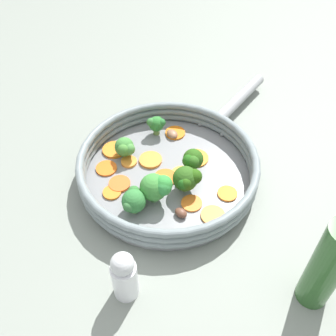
# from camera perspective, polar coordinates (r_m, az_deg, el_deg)

# --- Properties ---
(ground_plane) EXTENTS (4.00, 4.00, 0.00)m
(ground_plane) POSITION_cam_1_polar(r_m,az_deg,el_deg) (0.74, 0.00, -1.50)
(ground_plane) COLOR gray
(skillet) EXTENTS (0.31, 0.31, 0.01)m
(skillet) POSITION_cam_1_polar(r_m,az_deg,el_deg) (0.73, 0.00, -1.16)
(skillet) COLOR gray
(skillet) RESTS_ON ground_plane
(skillet_rim_wall) EXTENTS (0.33, 0.33, 0.04)m
(skillet_rim_wall) POSITION_cam_1_polar(r_m,az_deg,el_deg) (0.71, 0.00, 0.38)
(skillet_rim_wall) COLOR gray
(skillet_rim_wall) RESTS_ON skillet
(skillet_handle) EXTENTS (0.13, 0.18, 0.02)m
(skillet_handle) POSITION_cam_1_polar(r_m,az_deg,el_deg) (0.88, 10.08, 9.68)
(skillet_handle) COLOR #999B9E
(skillet_handle) RESTS_ON skillet
(skillet_rivet_left) EXTENTS (0.01, 0.01, 0.01)m
(skillet_rivet_left) POSITION_cam_1_polar(r_m,az_deg,el_deg) (0.80, 7.85, 4.88)
(skillet_rivet_left) COLOR gray
(skillet_rivet_left) RESTS_ON skillet
(skillet_rivet_right) EXTENTS (0.01, 0.01, 0.01)m
(skillet_rivet_right) POSITION_cam_1_polar(r_m,az_deg,el_deg) (0.82, 4.69, 6.38)
(skillet_rivet_right) COLOR gray
(skillet_rivet_right) RESTS_ON skillet
(carrot_slice_0) EXTENTS (0.06, 0.06, 0.01)m
(carrot_slice_0) POSITION_cam_1_polar(r_m,az_deg,el_deg) (0.77, -7.83, 2.64)
(carrot_slice_0) COLOR orange
(carrot_slice_0) RESTS_ON skillet
(carrot_slice_1) EXTENTS (0.04, 0.04, 0.00)m
(carrot_slice_1) POSITION_cam_1_polar(r_m,az_deg,el_deg) (0.72, -0.40, -1.41)
(carrot_slice_1) COLOR orange
(carrot_slice_1) RESTS_ON skillet
(carrot_slice_2) EXTENTS (0.04, 0.04, 0.01)m
(carrot_slice_2) POSITION_cam_1_polar(r_m,az_deg,el_deg) (0.75, -5.69, 0.92)
(carrot_slice_2) COLOR orange
(carrot_slice_2) RESTS_ON skillet
(carrot_slice_3) EXTENTS (0.06, 0.06, 0.01)m
(carrot_slice_3) POSITION_cam_1_polar(r_m,az_deg,el_deg) (0.75, -2.55, 1.18)
(carrot_slice_3) COLOR orange
(carrot_slice_3) RESTS_ON skillet
(carrot_slice_4) EXTENTS (0.04, 0.04, 0.01)m
(carrot_slice_4) POSITION_cam_1_polar(r_m,az_deg,el_deg) (0.71, -7.05, -2.28)
(carrot_slice_4) COLOR orange
(carrot_slice_4) RESTS_ON skillet
(carrot_slice_5) EXTENTS (0.05, 0.05, 0.00)m
(carrot_slice_5) POSITION_cam_1_polar(r_m,az_deg,el_deg) (0.74, -8.93, -0.04)
(carrot_slice_5) COLOR orange
(carrot_slice_5) RESTS_ON skillet
(carrot_slice_6) EXTENTS (0.04, 0.04, 0.00)m
(carrot_slice_6) POSITION_cam_1_polar(r_m,az_deg,el_deg) (0.70, 8.62, -3.69)
(carrot_slice_6) COLOR orange
(carrot_slice_6) RESTS_ON skillet
(carrot_slice_7) EXTENTS (0.05, 0.05, 0.00)m
(carrot_slice_7) POSITION_cam_1_polar(r_m,az_deg,el_deg) (0.70, -8.14, -3.54)
(carrot_slice_7) COLOR orange
(carrot_slice_7) RESTS_ON skillet
(carrot_slice_8) EXTENTS (0.06, 0.06, 0.00)m
(carrot_slice_8) POSITION_cam_1_polar(r_m,az_deg,el_deg) (0.67, 6.55, -6.84)
(carrot_slice_8) COLOR orange
(carrot_slice_8) RESTS_ON skillet
(carrot_slice_9) EXTENTS (0.06, 0.06, 0.00)m
(carrot_slice_9) POSITION_cam_1_polar(r_m,az_deg,el_deg) (0.80, 1.06, 5.13)
(carrot_slice_9) COLOR orange
(carrot_slice_9) RESTS_ON skillet
(carrot_slice_10) EXTENTS (0.05, 0.05, 0.00)m
(carrot_slice_10) POSITION_cam_1_polar(r_m,az_deg,el_deg) (0.68, 3.44, -5.13)
(carrot_slice_10) COLOR orange
(carrot_slice_10) RESTS_ON skillet
(carrot_slice_11) EXTENTS (0.07, 0.07, 0.00)m
(carrot_slice_11) POSITION_cam_1_polar(r_m,az_deg,el_deg) (0.75, 4.08, 1.46)
(carrot_slice_11) COLOR orange
(carrot_slice_11) RESTS_ON skillet
(carrot_slice_12) EXTENTS (0.05, 0.05, 0.00)m
(carrot_slice_12) POSITION_cam_1_polar(r_m,az_deg,el_deg) (0.72, 2.03, -0.96)
(carrot_slice_12) COLOR orange
(carrot_slice_12) RESTS_ON skillet
(broccoli_floret_0) EXTENTS (0.04, 0.04, 0.05)m
(broccoli_floret_0) POSITION_cam_1_polar(r_m,az_deg,el_deg) (0.71, 3.52, 1.14)
(broccoli_floret_0) COLOR #638653
(broccoli_floret_0) RESTS_ON skillet
(broccoli_floret_1) EXTENTS (0.05, 0.05, 0.05)m
(broccoli_floret_1) POSITION_cam_1_polar(r_m,az_deg,el_deg) (0.68, 2.72, -1.61)
(broccoli_floret_1) COLOR #85A963
(broccoli_floret_1) RESTS_ON skillet
(broccoli_floret_2) EXTENTS (0.04, 0.04, 0.05)m
(broccoli_floret_2) POSITION_cam_1_polar(r_m,az_deg,el_deg) (0.65, -5.04, -4.74)
(broccoli_floret_2) COLOR #709850
(broccoli_floret_2) RESTS_ON skillet
(broccoli_floret_3) EXTENTS (0.03, 0.04, 0.04)m
(broccoli_floret_3) POSITION_cam_1_polar(r_m,az_deg,el_deg) (0.79, -1.70, 6.44)
(broccoli_floret_3) COLOR olive
(broccoli_floret_3) RESTS_ON skillet
(broccoli_floret_4) EXTENTS (0.04, 0.04, 0.04)m
(broccoli_floret_4) POSITION_cam_1_polar(r_m,az_deg,el_deg) (0.74, -6.27, 2.93)
(broccoli_floret_4) COLOR #6CA551
(broccoli_floret_4) RESTS_ON skillet
(broccoli_floret_5) EXTENTS (0.05, 0.05, 0.06)m
(broccoli_floret_5) POSITION_cam_1_polar(r_m,az_deg,el_deg) (0.66, -1.63, -2.75)
(broccoli_floret_5) COLOR #5C8C53
(broccoli_floret_5) RESTS_ON skillet
(mushroom_piece_0) EXTENTS (0.03, 0.04, 0.01)m
(mushroom_piece_0) POSITION_cam_1_polar(r_m,az_deg,el_deg) (0.68, -4.55, -4.42)
(mushroom_piece_0) COLOR olive
(mushroom_piece_0) RESTS_ON skillet
(mushroom_piece_1) EXTENTS (0.03, 0.02, 0.01)m
(mushroom_piece_1) POSITION_cam_1_polar(r_m,az_deg,el_deg) (0.66, 1.88, -6.52)
(mushroom_piece_1) COLOR brown
(mushroom_piece_1) RESTS_ON skillet
(mushroom_piece_2) EXTENTS (0.03, 0.03, 0.01)m
(mushroom_piece_2) POSITION_cam_1_polar(r_m,az_deg,el_deg) (0.79, 0.61, 4.97)
(mushroom_piece_2) COLOR #8D6247
(mushroom_piece_2) RESTS_ON skillet
(salt_shaker) EXTENTS (0.04, 0.04, 0.10)m
(salt_shaker) POSITION_cam_1_polar(r_m,az_deg,el_deg) (0.57, -6.36, -15.27)
(salt_shaker) COLOR white
(salt_shaker) RESTS_ON ground_plane
(oil_bottle) EXTENTS (0.05, 0.05, 0.21)m
(oil_bottle) POSITION_cam_1_polar(r_m,az_deg,el_deg) (0.57, 22.23, -12.86)
(oil_bottle) COLOR #2D5B28
(oil_bottle) RESTS_ON ground_plane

